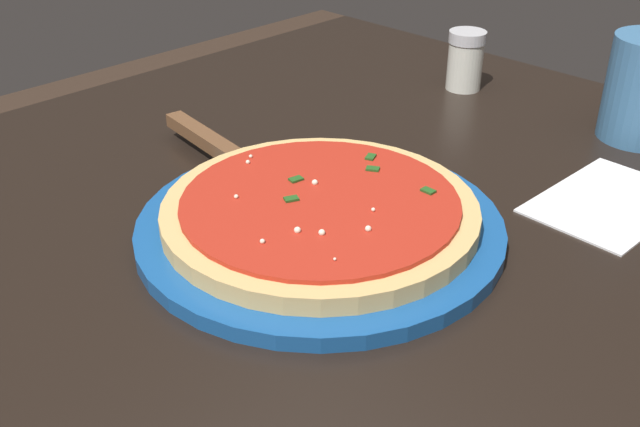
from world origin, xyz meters
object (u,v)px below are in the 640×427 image
object	(u,v)px
napkin_folded_right	(609,202)
parmesan_shaker	(465,60)
serving_plate	(320,227)
pizza_server	(224,153)
pizza	(320,210)

from	to	relation	value
napkin_folded_right	parmesan_shaker	world-z (taller)	parmesan_shaker
serving_plate	pizza_server	size ratio (longest dim) A/B	1.41
pizza	parmesan_shaker	world-z (taller)	parmesan_shaker
pizza_server	parmesan_shaker	xyz separation A→B (m)	(0.36, -0.04, 0.02)
pizza_server	parmesan_shaker	bearing A→B (deg)	-5.66
parmesan_shaker	napkin_folded_right	bearing A→B (deg)	-118.88
pizza_server	napkin_folded_right	size ratio (longest dim) A/B	1.42
napkin_folded_right	parmesan_shaker	xyz separation A→B (m)	(0.15, 0.27, 0.04)
pizza	napkin_folded_right	size ratio (longest dim) A/B	1.72
napkin_folded_right	serving_plate	bearing A→B (deg)	146.19
serving_plate	parmesan_shaker	world-z (taller)	parmesan_shaker
serving_plate	pizza	xyz separation A→B (m)	(0.00, -0.00, 0.02)
serving_plate	pizza_server	distance (m)	0.16
pizza	parmesan_shaker	size ratio (longest dim) A/B	3.66
pizza_server	napkin_folded_right	distance (m)	0.37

